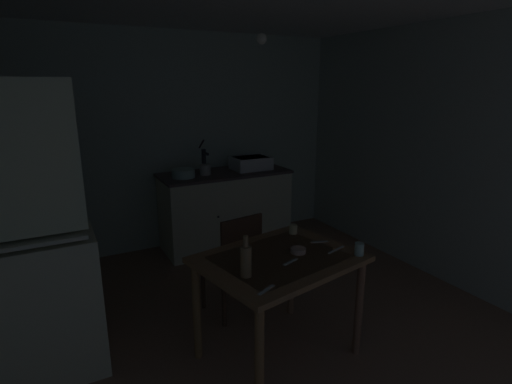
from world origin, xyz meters
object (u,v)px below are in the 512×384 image
(chair_far_side, at_px, (234,261))
(hand_pump, at_px, (204,159))
(mixing_bowl_counter, at_px, (183,173))
(glass_bottle, at_px, (246,260))
(sink_basin, at_px, (251,163))
(serving_bowl_wide, at_px, (298,250))
(hutch_cabinet, at_px, (12,251))
(teacup_mint, at_px, (293,229))
(dining_table, at_px, (279,271))

(chair_far_side, bearing_deg, hand_pump, 77.90)
(mixing_bowl_counter, distance_m, glass_bottle, 2.19)
(sink_basin, height_order, glass_bottle, sink_basin)
(chair_far_side, bearing_deg, mixing_bowl_counter, 88.47)
(chair_far_side, bearing_deg, serving_bowl_wide, -73.01)
(hutch_cabinet, distance_m, teacup_mint, 1.92)
(mixing_bowl_counter, distance_m, serving_bowl_wide, 2.04)
(hand_pump, distance_m, glass_bottle, 2.35)
(sink_basin, bearing_deg, mixing_bowl_counter, -176.66)
(hand_pump, relative_size, chair_far_side, 0.43)
(glass_bottle, bearing_deg, hand_pump, 75.25)
(glass_bottle, bearing_deg, sink_basin, 62.15)
(sink_basin, bearing_deg, teacup_mint, -106.70)
(chair_far_side, bearing_deg, glass_bottle, -109.60)
(hutch_cabinet, bearing_deg, teacup_mint, -7.89)
(hutch_cabinet, distance_m, serving_bowl_wide, 1.83)
(serving_bowl_wide, xyz_separation_m, teacup_mint, (0.17, 0.33, 0.02))
(chair_far_side, distance_m, glass_bottle, 0.92)
(hand_pump, height_order, mixing_bowl_counter, hand_pump)
(serving_bowl_wide, distance_m, glass_bottle, 0.50)
(mixing_bowl_counter, relative_size, serving_bowl_wide, 2.37)
(hutch_cabinet, relative_size, dining_table, 1.65)
(mixing_bowl_counter, height_order, serving_bowl_wide, mixing_bowl_counter)
(dining_table, bearing_deg, hand_pump, 82.69)
(hand_pump, xyz_separation_m, mixing_bowl_counter, (-0.28, -0.10, -0.12))
(chair_far_side, height_order, serving_bowl_wide, chair_far_side)
(hutch_cabinet, relative_size, serving_bowl_wide, 18.20)
(chair_far_side, relative_size, serving_bowl_wide, 8.42)
(mixing_bowl_counter, xyz_separation_m, dining_table, (0.01, -2.02, -0.29))
(sink_basin, xyz_separation_m, glass_bottle, (-1.17, -2.22, -0.11))
(mixing_bowl_counter, bearing_deg, serving_bowl_wide, -85.51)
(hutch_cabinet, distance_m, mixing_bowl_counter, 2.12)
(hutch_cabinet, relative_size, teacup_mint, 27.59)
(chair_far_side, bearing_deg, hutch_cabinet, -178.15)
(mixing_bowl_counter, relative_size, dining_table, 0.22)
(sink_basin, relative_size, chair_far_side, 0.49)
(sink_basin, height_order, chair_far_side, sink_basin)
(sink_basin, bearing_deg, hand_pump, 175.51)
(glass_bottle, bearing_deg, hutch_cabinet, 149.56)
(hand_pump, bearing_deg, mixing_bowl_counter, -161.24)
(dining_table, height_order, serving_bowl_wide, serving_bowl_wide)
(mixing_bowl_counter, bearing_deg, teacup_mint, -78.92)
(sink_basin, xyz_separation_m, hand_pump, (-0.58, 0.05, 0.09))
(sink_basin, xyz_separation_m, mixing_bowl_counter, (-0.86, -0.05, -0.03))
(dining_table, xyz_separation_m, glass_bottle, (-0.32, -0.15, 0.21))
(hutch_cabinet, height_order, sink_basin, hutch_cabinet)
(serving_bowl_wide, bearing_deg, chair_far_side, 106.99)
(dining_table, bearing_deg, glass_bottle, -155.90)
(hutch_cabinet, xyz_separation_m, sink_basin, (2.42, 1.48, 0.08))
(serving_bowl_wide, distance_m, teacup_mint, 0.37)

